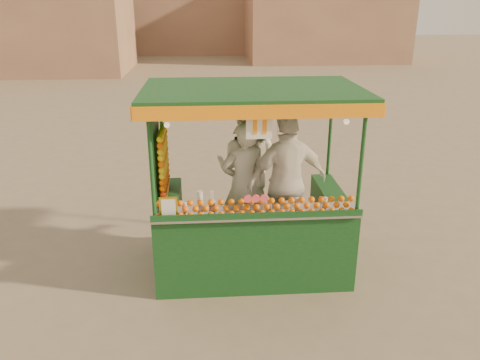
{
  "coord_description": "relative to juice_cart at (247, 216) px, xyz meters",
  "views": [
    {
      "loc": [
        -0.13,
        -5.56,
        3.41
      ],
      "look_at": [
        0.29,
        0.24,
        1.21
      ],
      "focal_mm": 35.68,
      "sensor_mm": 36.0,
      "label": 1
    }
  ],
  "objects": [
    {
      "name": "building_right",
      "position": [
        6.63,
        23.97,
        1.71
      ],
      "size": [
        9.0,
        6.0,
        5.0
      ],
      "primitive_type": "cube",
      "color": "#9F755B",
      "rests_on": "ground"
    },
    {
      "name": "ground",
      "position": [
        -0.37,
        -0.03,
        -0.79
      ],
      "size": [
        90.0,
        90.0,
        0.0
      ],
      "primitive_type": "plane",
      "color": "#736352",
      "rests_on": "ground"
    },
    {
      "name": "vendor_right",
      "position": [
        0.53,
        0.09,
        0.42
      ],
      "size": [
        1.17,
        0.71,
        1.86
      ],
      "rotation": [
        0.0,
        0.0,
        3.39
      ],
      "color": "silver",
      "rests_on": "ground"
    },
    {
      "name": "vendor_middle",
      "position": [
        0.06,
        0.59,
        0.45
      ],
      "size": [
        1.13,
        1.02,
        1.91
      ],
      "rotation": [
        0.0,
        0.0,
        2.76
      ],
      "color": "white",
      "rests_on": "ground"
    },
    {
      "name": "juice_cart",
      "position": [
        0.0,
        0.0,
        0.0
      ],
      "size": [
        2.68,
        1.74,
        2.43
      ],
      "color": "#103D17",
      "rests_on": "ground"
    },
    {
      "name": "building_left",
      "position": [
        -9.37,
        19.97,
        2.21
      ],
      "size": [
        10.0,
        6.0,
        6.0
      ],
      "primitive_type": "cube",
      "color": "#9F755B",
      "rests_on": "ground"
    },
    {
      "name": "vendor_left",
      "position": [
        -0.02,
        0.22,
        0.35
      ],
      "size": [
        0.7,
        0.54,
        1.71
      ],
      "rotation": [
        0.0,
        0.0,
        3.37
      ],
      "color": "beige",
      "rests_on": "ground"
    }
  ]
}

